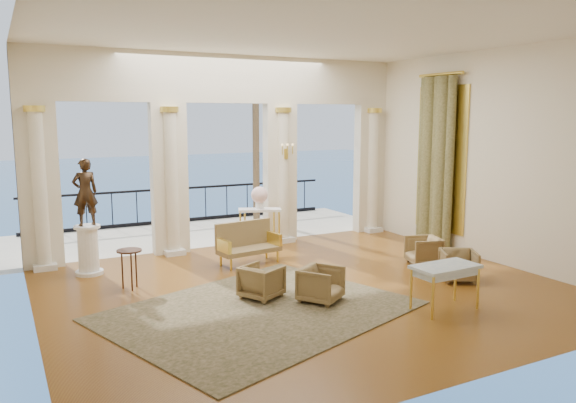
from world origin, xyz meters
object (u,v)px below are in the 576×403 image
pedestal (88,251)px  side_table (129,255)px  console_table (260,215)px  armchair_a (321,283)px  game_table (445,270)px  statue (85,192)px  armchair_c (424,249)px  settee (247,243)px  armchair_b (459,264)px  armchair_d (262,280)px

pedestal → side_table: 1.45m
console_table → side_table: console_table is taller
armchair_a → game_table: bearing=-73.0°
statue → side_table: size_ratio=1.81×
armchair_c → pedestal: pedestal is taller
statue → game_table: bearing=127.5°
armchair_a → settee: (-0.09, 2.90, 0.11)m
game_table → console_table: bearing=97.2°
armchair_b → statue: bearing=179.4°
game_table → side_table: size_ratio=1.51×
pedestal → armchair_c: bearing=-21.6°
armchair_a → console_table: console_table is taller
armchair_a → game_table: (1.57, -1.26, 0.33)m
pedestal → console_table: 3.99m
pedestal → side_table: size_ratio=1.36×
armchair_a → armchair_d: 1.03m
armchair_b → game_table: size_ratio=0.60×
armchair_d → armchair_a: bearing=-156.1°
armchair_b → armchair_c: size_ratio=1.00×
armchair_a → armchair_c: size_ratio=1.01×
armchair_d → pedestal: pedestal is taller
settee → statue: (-3.12, 0.66, 1.21)m
pedestal → statue: size_ratio=0.75×
armchair_d → armchair_b: bearing=-130.0°
console_table → side_table: bearing=-130.4°
armchair_a → armchair_d: armchair_a is taller
armchair_b → armchair_d: size_ratio=1.03×
side_table → statue: bearing=111.1°
statue → side_table: 1.77m
armchair_c → pedestal: bearing=-93.6°
pedestal → armchair_b: bearing=-31.3°
armchair_d → pedestal: (-2.40, 2.92, 0.16)m
console_table → armchair_c: bearing=-29.4°
pedestal → settee: bearing=-11.9°
armchair_a → armchair_d: (-0.81, 0.64, -0.01)m
statue → console_table: 4.07m
armchair_d → console_table: size_ratio=0.60×
settee → console_table: 1.44m
game_table → pedestal: size_ratio=1.11×
game_table → settee: bearing=109.9°
armchair_a → side_table: side_table is taller
side_table → game_table: bearing=-39.3°
console_table → side_table: 3.88m
game_table → console_table: size_ratio=1.03×
game_table → side_table: (-4.26, 3.48, -0.04)m
armchair_b → side_table: side_table is taller
armchair_a → pedestal: pedestal is taller
settee → game_table: (1.65, -4.17, 0.23)m
pedestal → statue: 1.17m
pedestal → armchair_d: bearing=-50.6°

